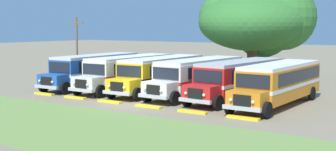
{
  "coord_description": "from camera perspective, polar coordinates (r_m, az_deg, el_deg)",
  "views": [
    {
      "loc": [
        19.32,
        -24.33,
        5.31
      ],
      "look_at": [
        0.0,
        4.25,
        1.6
      ],
      "focal_mm": 48.71,
      "sensor_mm": 36.0,
      "label": 1
    }
  ],
  "objects": [
    {
      "name": "parked_bus_slot_5",
      "position": [
        31.74,
        13.75,
        -0.79
      ],
      "size": [
        2.82,
        10.86,
        2.82
      ],
      "rotation": [
        0.0,
        0.0,
        -1.59
      ],
      "color": "orange",
      "rests_on": "ground_plane"
    },
    {
      "name": "parked_bus_slot_1",
      "position": [
        38.68,
        -4.95,
        0.58
      ],
      "size": [
        2.79,
        10.85,
        2.82
      ],
      "rotation": [
        0.0,
        0.0,
        -1.56
      ],
      "color": "silver",
      "rests_on": "ground_plane"
    },
    {
      "name": "parked_bus_slot_2",
      "position": [
        37.05,
        -0.87,
        0.36
      ],
      "size": [
        2.93,
        10.87,
        2.82
      ],
      "rotation": [
        0.0,
        0.0,
        -1.54
      ],
      "color": "yellow",
      "rests_on": "ground_plane"
    },
    {
      "name": "parked_bus_slot_4",
      "position": [
        33.72,
        8.97,
        -0.29
      ],
      "size": [
        3.33,
        10.94,
        2.82
      ],
      "rotation": [
        0.0,
        0.0,
        -1.64
      ],
      "color": "red",
      "rests_on": "ground_plane"
    },
    {
      "name": "curb_wheelstop_4",
      "position": [
        28.2,
        3.09,
        -4.57
      ],
      "size": [
        2.0,
        0.36,
        0.15
      ],
      "primitive_type": "cube",
      "color": "yellow",
      "rests_on": "ground_plane"
    },
    {
      "name": "curb_wheelstop_3",
      "position": [
        30.05,
        -2.46,
        -3.9
      ],
      "size": [
        2.0,
        0.36,
        0.15
      ],
      "primitive_type": "cube",
      "color": "yellow",
      "rests_on": "ground_plane"
    },
    {
      "name": "parked_bus_slot_3",
      "position": [
        35.28,
        3.87,
        0.06
      ],
      "size": [
        3.03,
        10.88,
        2.82
      ],
      "rotation": [
        0.0,
        0.0,
        -1.61
      ],
      "color": "silver",
      "rests_on": "ground_plane"
    },
    {
      "name": "utility_pole",
      "position": [
        46.6,
        -11.33,
        3.64
      ],
      "size": [
        1.8,
        0.2,
        6.27
      ],
      "color": "brown",
      "rests_on": "ground_plane"
    },
    {
      "name": "foreground_grass_strip",
      "position": [
        26.26,
        -14.38,
        -5.71
      ],
      "size": [
        80.0,
        9.07,
        0.01
      ],
      "primitive_type": "cube",
      "color": "olive",
      "rests_on": "ground_plane"
    },
    {
      "name": "parked_bus_slot_0",
      "position": [
        40.87,
        -9.16,
        0.83
      ],
      "size": [
        3.04,
        10.89,
        2.82
      ],
      "rotation": [
        0.0,
        0.0,
        -1.53
      ],
      "color": "#23519E",
      "rests_on": "ground_plane"
    },
    {
      "name": "ground_plane",
      "position": [
        31.51,
        -4.34,
        -3.58
      ],
      "size": [
        220.0,
        220.0,
        0.0
      ],
      "primitive_type": "plane",
      "color": "#84755B"
    },
    {
      "name": "curb_wheelstop_1",
      "position": [
        34.46,
        -11.55,
        -2.72
      ],
      "size": [
        2.0,
        0.36,
        0.15
      ],
      "primitive_type": "cube",
      "color": "yellow",
      "rests_on": "ground_plane"
    },
    {
      "name": "curb_wheelstop_5",
      "position": [
        26.65,
        9.36,
        -5.27
      ],
      "size": [
        2.0,
        0.36,
        0.15
      ],
      "primitive_type": "cube",
      "color": "yellow",
      "rests_on": "ground_plane"
    },
    {
      "name": "broad_shade_tree",
      "position": [
        45.3,
        11.18,
        6.58
      ],
      "size": [
        10.87,
        11.18,
        9.35
      ],
      "color": "brown",
      "rests_on": "ground_plane"
    },
    {
      "name": "curb_wheelstop_2",
      "position": [
        32.15,
        -7.32,
        -3.28
      ],
      "size": [
        2.0,
        0.36,
        0.15
      ],
      "primitive_type": "cube",
      "color": "yellow",
      "rests_on": "ground_plane"
    },
    {
      "name": "curb_wheelstop_0",
      "position": [
        36.93,
        -15.23,
        -2.23
      ],
      "size": [
        2.0,
        0.36,
        0.15
      ],
      "primitive_type": "cube",
      "color": "yellow",
      "rests_on": "ground_plane"
    }
  ]
}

